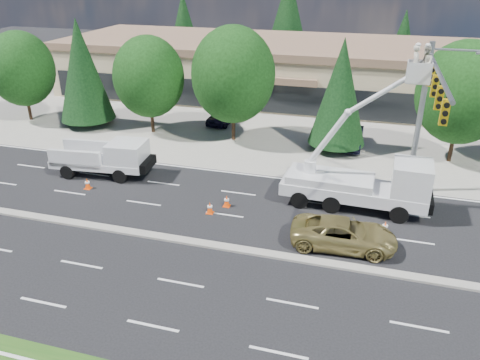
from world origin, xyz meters
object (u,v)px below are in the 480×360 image
(signal_mast, at_px, (427,105))
(minivan, at_px, (344,234))
(bucket_truck, at_px, (369,177))
(utility_pickup, at_px, (107,161))

(signal_mast, height_order, minivan, signal_mast)
(bucket_truck, relative_size, minivan, 1.80)
(utility_pickup, relative_size, minivan, 1.23)
(minivan, bearing_deg, bucket_truck, -14.15)
(bucket_truck, xyz_separation_m, minivan, (-0.91, -4.39, -1.27))
(signal_mast, relative_size, bucket_truck, 1.09)
(signal_mast, height_order, utility_pickup, signal_mast)
(signal_mast, xyz_separation_m, bucket_truck, (-2.48, -0.87, -4.07))
(utility_pickup, bearing_deg, signal_mast, -3.50)
(utility_pickup, bearing_deg, bucket_truck, -6.15)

